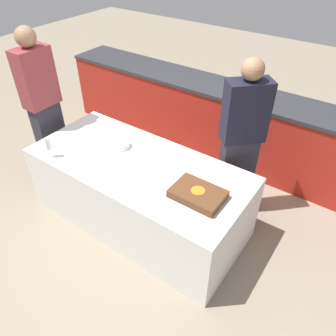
{
  "coord_description": "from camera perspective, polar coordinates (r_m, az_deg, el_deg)",
  "views": [
    {
      "loc": [
        1.61,
        -1.79,
        2.55
      ],
      "look_at": [
        0.34,
        0.0,
        0.83
      ],
      "focal_mm": 35.0,
      "sensor_mm": 36.0,
      "label": 1
    }
  ],
  "objects": [
    {
      "name": "wine_glass",
      "position": [
        3.2,
        -20.14,
        3.89
      ],
      "size": [
        0.06,
        0.06,
        0.2
      ],
      "color": "white",
      "rests_on": "dining_table"
    },
    {
      "name": "dining_table",
      "position": [
        3.25,
        -4.97,
        -4.29
      ],
      "size": [
        2.1,
        0.95,
        0.73
      ],
      "color": "silver",
      "rests_on": "ground_plane"
    },
    {
      "name": "side_plate_near_cake",
      "position": [
        2.85,
        8.96,
        -1.96
      ],
      "size": [
        0.17,
        0.17,
        0.0
      ],
      "color": "white",
      "rests_on": "dining_table"
    },
    {
      "name": "plate_stack",
      "position": [
        3.24,
        -8.34,
        4.08
      ],
      "size": [
        0.19,
        0.19,
        0.05
      ],
      "color": "white",
      "rests_on": "dining_table"
    },
    {
      "name": "cake",
      "position": [
        2.64,
        5.22,
        -4.54
      ],
      "size": [
        0.46,
        0.33,
        0.07
      ],
      "color": "#B7B2AD",
      "rests_on": "dining_table"
    },
    {
      "name": "back_counter",
      "position": [
        4.25,
        8.42,
        8.32
      ],
      "size": [
        4.4,
        0.58,
        0.92
      ],
      "color": "#A82319",
      "rests_on": "ground_plane"
    },
    {
      "name": "person_cutting_cake",
      "position": [
        3.15,
        12.58,
        4.5
      ],
      "size": [
        0.42,
        0.42,
        1.65
      ],
      "rotation": [
        0.0,
        0.0,
        -2.36
      ],
      "color": "#282833",
      "rests_on": "ground_plane"
    },
    {
      "name": "person_seated_left",
      "position": [
        3.76,
        -20.79,
        9.73
      ],
      "size": [
        0.2,
        0.36,
        1.74
      ],
      "rotation": [
        0.0,
        0.0,
        1.57
      ],
      "color": "#282833",
      "rests_on": "ground_plane"
    },
    {
      "name": "ground_plane",
      "position": [
        3.5,
        -4.65,
        -8.7
      ],
      "size": [
        14.0,
        14.0,
        0.0
      ],
      "primitive_type": "plane",
      "color": "gray"
    }
  ]
}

